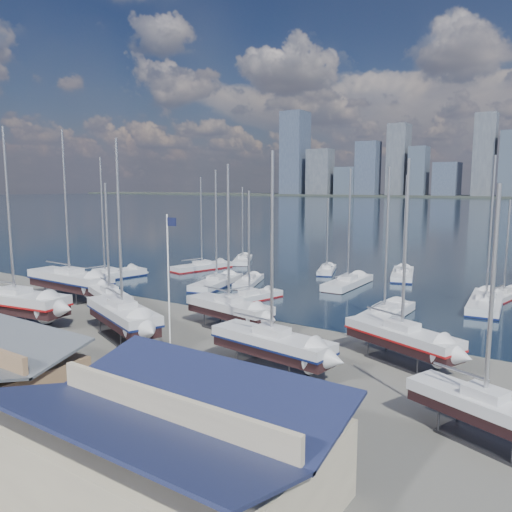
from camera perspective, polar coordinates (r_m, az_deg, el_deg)
The scene contains 25 objects.
ground at distance 44.27m, azimuth -10.55°, elevation -9.16°, with size 1400.00×1400.00×0.00m, color #605E59.
shed_blue at distance 22.34m, azimuth -10.14°, elevation -20.29°, with size 13.65×9.45×4.71m.
sailboat_cradle_0 at distance 61.50m, azimuth -20.51°, elevation -2.55°, with size 12.09×3.59×19.18m.
sailboat_cradle_1 at distance 52.42m, azimuth -25.85°, elevation -4.67°, with size 11.80×5.03×18.29m.
sailboat_cradle_2 at distance 52.49m, azimuth -16.37°, elevation -4.45°, with size 8.23×5.23×13.28m.
sailboat_cradle_3 at distance 44.24m, azimuth -14.99°, elevation -6.47°, with size 10.82×6.45×16.84m.
sailboat_cradle_4 at distance 45.43m, azimuth -3.11°, elevation -5.95°, with size 9.34×4.01×14.86m.
sailboat_cradle_5 at distance 35.58m, azimuth 1.80°, elevation -9.89°, with size 9.69×3.73×15.32m.
sailboat_cradle_6 at distance 38.51m, azimuth 16.30°, elevation -8.85°, with size 9.45×5.77×14.88m.
sailboat_cradle_7 at distance 28.64m, azimuth 24.65°, elevation -15.42°, with size 8.15×4.82×13.10m.
sailboat_moored_0 at distance 72.70m, azimuth -16.86°, elevation -2.36°, with size 5.13×12.17×17.63m.
sailboat_moored_1 at distance 78.20m, azimuth -6.19°, elevation -1.35°, with size 5.17×10.40×14.97m.
sailboat_moored_2 at distance 84.91m, azimuth -1.53°, elevation -0.55°, with size 6.49×8.94×13.37m.
sailboat_moored_3 at distance 65.16m, azimuth -4.51°, elevation -3.22°, with size 5.01×10.90×15.72m.
sailboat_moored_4 at distance 66.17m, azimuth -0.83°, elevation -3.00°, with size 5.13×8.59×12.54m.
sailboat_moored_5 at distance 75.94m, azimuth 8.09°, elevation -1.66°, with size 4.73×8.11×11.70m.
sailboat_moored_6 at distance 56.84m, azimuth -0.78°, elevation -4.86°, with size 4.28×9.04×13.03m.
sailboat_moored_7 at distance 65.90m, azimuth 10.44°, elevation -3.18°, with size 3.07×10.54×15.86m.
sailboat_moored_8 at distance 74.03m, azimuth 16.41°, elevation -2.16°, with size 5.46×10.53×15.16m.
sailboat_moored_9 at distance 50.79m, azimuth 14.44°, elevation -6.66°, with size 3.05×10.31×15.49m.
sailboat_moored_10 at distance 59.19m, azimuth 24.77°, elevation -5.09°, with size 4.22×11.55×16.90m.
sailboat_moored_11 at distance 64.66m, azimuth 26.44°, elevation -4.13°, with size 3.85×8.30×11.97m.
car_c at distance 40.24m, azimuth -23.55°, elevation -10.43°, with size 2.31×5.02×1.39m, color gray.
car_d at distance 32.06m, azimuth -7.67°, elevation -14.53°, with size 2.00×4.93×1.43m, color gray.
flagpole at distance 38.61m, azimuth -9.90°, elevation -2.23°, with size 0.96×0.12×10.86m.
Camera 1 is at (29.88, -39.97, 12.97)m, focal length 35.00 mm.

